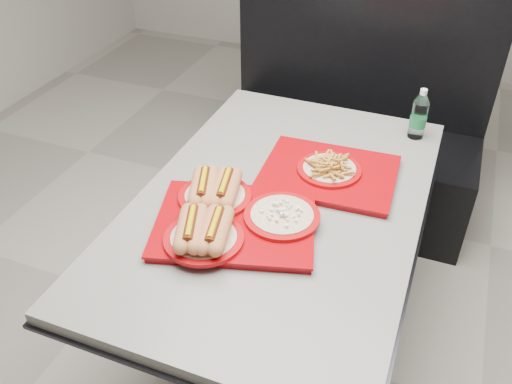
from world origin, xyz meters
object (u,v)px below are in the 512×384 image
at_px(tray_near, 229,216).
at_px(tray_far, 329,171).
at_px(diner_table, 279,237).
at_px(booth_bench, 348,134).
at_px(water_bottle, 419,117).

xyz_separation_m(tray_near, tray_far, (0.22, 0.37, -0.01)).
distance_m(diner_table, tray_far, 0.29).
height_order(booth_bench, tray_far, booth_bench).
relative_size(booth_bench, water_bottle, 6.78).
height_order(diner_table, tray_far, tray_far).
relative_size(diner_table, tray_near, 2.51).
distance_m(tray_near, tray_far, 0.43).
distance_m(booth_bench, tray_near, 1.34).
bearing_deg(booth_bench, tray_far, -82.88).
bearing_deg(tray_far, water_bottle, 58.52).
height_order(tray_near, tray_far, tray_near).
height_order(booth_bench, tray_near, booth_bench).
xyz_separation_m(booth_bench, water_bottle, (0.35, -0.52, 0.43)).
height_order(diner_table, water_bottle, water_bottle).
bearing_deg(water_bottle, tray_near, -121.03).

